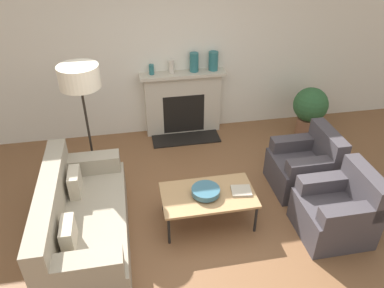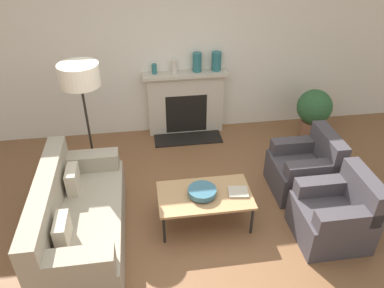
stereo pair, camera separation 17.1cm
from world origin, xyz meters
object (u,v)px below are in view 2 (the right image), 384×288
at_px(couch, 79,220).
at_px(mantel_vase_right, 216,61).
at_px(potted_plant, 314,110).
at_px(mantel_vase_center_right, 197,62).
at_px(fireplace, 186,104).
at_px(mantel_vase_left, 154,69).
at_px(armchair_near, 335,215).
at_px(coffee_table, 205,196).
at_px(bowl, 202,191).
at_px(book, 238,192).
at_px(mantel_vase_center_left, 174,66).
at_px(floor_lamp, 81,83).
at_px(armchair_far, 305,169).

bearing_deg(couch, mantel_vase_right, -40.73).
bearing_deg(potted_plant, mantel_vase_center_right, 165.91).
relative_size(fireplace, mantel_vase_left, 8.61).
distance_m(armchair_near, coffee_table, 1.48).
bearing_deg(potted_plant, bowl, -140.82).
xyz_separation_m(couch, book, (1.82, 0.10, 0.09)).
height_order(coffee_table, mantel_vase_left, mantel_vase_left).
height_order(couch, mantel_vase_center_right, mantel_vase_center_right).
relative_size(mantel_vase_left, mantel_vase_center_left, 0.77).
distance_m(fireplace, mantel_vase_center_left, 0.66).
height_order(floor_lamp, mantel_vase_center_left, floor_lamp).
bearing_deg(armchair_far, mantel_vase_center_left, -138.95).
bearing_deg(bowl, mantel_vase_left, 100.06).
distance_m(mantel_vase_center_right, mantel_vase_right, 0.30).
bearing_deg(coffee_table, fireplace, 88.46).
distance_m(mantel_vase_center_left, mantel_vase_right, 0.66).
distance_m(couch, mantel_vase_center_left, 2.77).
xyz_separation_m(armchair_far, mantel_vase_right, (-0.86, 1.75, 0.88)).
height_order(bowl, mantel_vase_right, mantel_vase_right).
bearing_deg(book, mantel_vase_center_right, 101.31).
xyz_separation_m(armchair_near, mantel_vase_left, (-1.83, 2.61, 0.81)).
xyz_separation_m(mantel_vase_center_left, mantel_vase_right, (0.66, 0.00, 0.05)).
relative_size(mantel_vase_center_left, mantel_vase_right, 0.69).
bearing_deg(floor_lamp, potted_plant, 11.95).
relative_size(armchair_far, bowl, 2.53).
bearing_deg(floor_lamp, fireplace, 39.79).
bearing_deg(mantel_vase_center_right, couch, -126.06).
bearing_deg(fireplace, floor_lamp, -140.21).
xyz_separation_m(armchair_near, armchair_far, (0.00, 0.86, 0.00)).
distance_m(fireplace, armchair_near, 2.93).
distance_m(book, mantel_vase_left, 2.44).
xyz_separation_m(fireplace, mantel_vase_left, (-0.47, 0.02, 0.62)).
bearing_deg(mantel_vase_left, coffee_table, -79.10).
relative_size(armchair_far, mantel_vase_center_left, 4.15).
distance_m(couch, armchair_far, 2.89).
xyz_separation_m(book, mantel_vase_center_right, (-0.15, 2.19, 0.77)).
bearing_deg(armchair_far, armchair_near, -0.00).
height_order(mantel_vase_right, potted_plant, mantel_vase_right).
bearing_deg(armchair_near, coffee_table, -107.60).
height_order(armchair_far, book, armchair_far).
height_order(book, mantel_vase_center_left, mantel_vase_center_left).
height_order(armchair_far, coffee_table, armchair_far).
height_order(bowl, mantel_vase_left, mantel_vase_left).
relative_size(armchair_near, mantel_vase_right, 2.84).
bearing_deg(armchair_far, mantel_vase_right, -153.68).
bearing_deg(potted_plant, armchair_near, -106.94).
relative_size(fireplace, couch, 0.74).
bearing_deg(mantel_vase_left, mantel_vase_center_left, 0.00).
xyz_separation_m(armchair_far, mantel_vase_left, (-1.83, 1.75, 0.81)).
xyz_separation_m(coffee_table, mantel_vase_left, (-0.42, 2.16, 0.74)).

